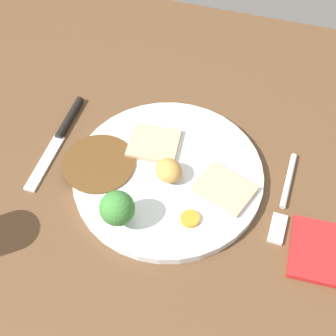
% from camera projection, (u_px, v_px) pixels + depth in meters
% --- Properties ---
extents(dining_table, '(1.20, 0.84, 0.04)m').
position_uv_depth(dining_table, '(151.00, 185.00, 0.72)').
color(dining_table, brown).
rests_on(dining_table, ground).
extents(dinner_plate, '(0.27, 0.27, 0.01)m').
position_uv_depth(dinner_plate, '(168.00, 175.00, 0.70)').
color(dinner_plate, white).
rests_on(dinner_plate, dining_table).
extents(gravy_pool, '(0.11, 0.11, 0.00)m').
position_uv_depth(gravy_pool, '(99.00, 163.00, 0.70)').
color(gravy_pool, '#563819').
rests_on(gravy_pool, dinner_plate).
extents(meat_slice_main, '(0.09, 0.08, 0.01)m').
position_uv_depth(meat_slice_main, '(225.00, 188.00, 0.67)').
color(meat_slice_main, tan).
rests_on(meat_slice_main, dinner_plate).
extents(meat_slice_under, '(0.08, 0.07, 0.01)m').
position_uv_depth(meat_slice_under, '(154.00, 143.00, 0.72)').
color(meat_slice_under, tan).
rests_on(meat_slice_under, dinner_plate).
extents(roast_potato_left, '(0.05, 0.05, 0.03)m').
position_uv_depth(roast_potato_left, '(169.00, 170.00, 0.68)').
color(roast_potato_left, '#BC8C42').
rests_on(roast_potato_left, dinner_plate).
extents(carrot_coin_front, '(0.03, 0.03, 0.01)m').
position_uv_depth(carrot_coin_front, '(190.00, 219.00, 0.65)').
color(carrot_coin_front, orange).
rests_on(carrot_coin_front, dinner_plate).
extents(broccoli_floret, '(0.05, 0.05, 0.06)m').
position_uv_depth(broccoli_floret, '(117.00, 209.00, 0.62)').
color(broccoli_floret, '#8CB766').
rests_on(broccoli_floret, dinner_plate).
extents(fork, '(0.02, 0.15, 0.01)m').
position_uv_depth(fork, '(284.00, 199.00, 0.68)').
color(fork, silver).
rests_on(fork, dining_table).
extents(knife, '(0.02, 0.19, 0.01)m').
position_uv_depth(knife, '(61.00, 134.00, 0.75)').
color(knife, black).
rests_on(knife, dining_table).
extents(folded_napkin, '(0.11, 0.09, 0.01)m').
position_uv_depth(folded_napkin, '(333.00, 254.00, 0.63)').
color(folded_napkin, red).
rests_on(folded_napkin, dining_table).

